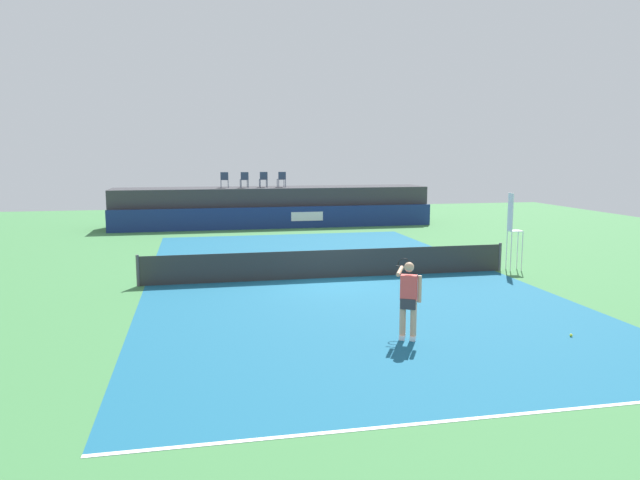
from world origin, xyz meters
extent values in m
plane|color=#3D7A42|center=(0.00, 3.00, 0.00)|extent=(48.00, 48.00, 0.00)
cube|color=#16597A|center=(0.00, 0.00, 0.00)|extent=(12.00, 22.00, 0.00)
cube|color=white|center=(0.00, -10.95, 0.01)|extent=(12.00, 0.10, 0.00)
cube|color=navy|center=(0.00, 13.50, 0.60)|extent=(18.00, 0.20, 1.20)
cube|color=white|center=(1.71, 13.39, 0.66)|extent=(1.80, 0.02, 0.50)
cube|color=#38383D|center=(0.00, 15.30, 1.10)|extent=(18.00, 2.80, 2.20)
cylinder|color=#2D3D56|center=(-2.50, 15.57, 2.42)|extent=(0.04, 0.04, 0.44)
cylinder|color=#2D3D56|center=(-2.91, 15.59, 2.42)|extent=(0.04, 0.04, 0.44)
cylinder|color=#2D3D56|center=(-2.52, 15.16, 2.42)|extent=(0.04, 0.04, 0.44)
cylinder|color=#2D3D56|center=(-2.93, 15.18, 2.42)|extent=(0.04, 0.04, 0.44)
cube|color=#2D3D56|center=(-2.71, 15.37, 2.66)|extent=(0.46, 0.46, 0.03)
cube|color=#2D3D56|center=(-2.73, 15.17, 2.88)|extent=(0.44, 0.05, 0.42)
cylinder|color=#2D3D56|center=(-1.42, 15.40, 2.42)|extent=(0.04, 0.04, 0.44)
cylinder|color=#2D3D56|center=(-1.83, 15.37, 2.42)|extent=(0.04, 0.04, 0.44)
cylinder|color=#2D3D56|center=(-1.40, 15.00, 2.42)|extent=(0.04, 0.04, 0.44)
cylinder|color=#2D3D56|center=(-1.80, 14.97, 2.42)|extent=(0.04, 0.04, 0.44)
cube|color=#2D3D56|center=(-1.61, 15.18, 2.66)|extent=(0.47, 0.47, 0.03)
cube|color=#2D3D56|center=(-1.60, 14.98, 2.88)|extent=(0.44, 0.05, 0.42)
cylinder|color=#2D3D56|center=(-0.31, 15.52, 2.42)|extent=(0.04, 0.04, 0.44)
cylinder|color=#2D3D56|center=(-0.71, 15.51, 2.42)|extent=(0.04, 0.04, 0.44)
cylinder|color=#2D3D56|center=(-0.30, 15.12, 2.42)|extent=(0.04, 0.04, 0.44)
cylinder|color=#2D3D56|center=(-0.70, 15.11, 2.42)|extent=(0.04, 0.04, 0.44)
cube|color=#2D3D56|center=(-0.50, 15.32, 2.66)|extent=(0.45, 0.45, 0.03)
cube|color=#2D3D56|center=(-0.50, 15.11, 2.88)|extent=(0.44, 0.04, 0.42)
cylinder|color=#2D3D56|center=(0.72, 15.43, 2.42)|extent=(0.04, 0.04, 0.44)
cylinder|color=#2D3D56|center=(0.32, 15.39, 2.42)|extent=(0.04, 0.04, 0.44)
cylinder|color=#2D3D56|center=(0.75, 15.03, 2.42)|extent=(0.04, 0.04, 0.44)
cylinder|color=#2D3D56|center=(0.35, 14.99, 2.42)|extent=(0.04, 0.04, 0.44)
cube|color=#2D3D56|center=(0.53, 15.21, 2.66)|extent=(0.48, 0.48, 0.03)
cube|color=#2D3D56|center=(0.55, 15.00, 2.88)|extent=(0.44, 0.06, 0.42)
cylinder|color=white|center=(6.93, -0.23, 0.70)|extent=(0.04, 0.04, 1.40)
cylinder|color=white|center=(6.98, 0.18, 0.70)|extent=(0.04, 0.04, 1.40)
cylinder|color=white|center=(6.53, -0.18, 0.70)|extent=(0.04, 0.04, 1.40)
cylinder|color=white|center=(6.58, 0.23, 0.70)|extent=(0.04, 0.04, 1.40)
cube|color=white|center=(6.75, 0.00, 1.41)|extent=(0.49, 0.49, 0.03)
cube|color=white|center=(6.55, 0.03, 2.09)|extent=(0.08, 0.44, 1.33)
cube|color=#2D2D2D|center=(0.00, 0.00, 0.47)|extent=(12.40, 0.02, 0.95)
cylinder|color=#4C4C51|center=(-6.20, 0.00, 0.50)|extent=(0.10, 0.10, 1.00)
cylinder|color=#4C4C51|center=(6.20, 0.00, 0.50)|extent=(0.10, 0.10, 1.00)
cube|color=white|center=(0.34, -6.95, 0.05)|extent=(0.23, 0.29, 0.10)
cylinder|color=tan|center=(0.34, -6.95, 0.51)|extent=(0.14, 0.14, 0.82)
cube|color=white|center=(0.12, -6.84, 0.05)|extent=(0.23, 0.29, 0.10)
cylinder|color=tan|center=(0.12, -6.84, 0.51)|extent=(0.14, 0.14, 0.82)
cube|color=#333338|center=(0.23, -6.90, 0.84)|extent=(0.40, 0.35, 0.24)
cube|color=#E54C47|center=(0.23, -6.90, 1.20)|extent=(0.41, 0.34, 0.56)
sphere|color=tan|center=(0.23, -6.90, 1.66)|extent=(0.22, 0.22, 0.22)
cylinder|color=tan|center=(0.44, -7.01, 1.18)|extent=(0.09, 0.09, 0.60)
cylinder|color=tan|center=(0.14, -6.55, 1.50)|extent=(0.36, 0.58, 0.14)
cylinder|color=black|center=(0.33, -6.17, 1.53)|extent=(0.28, 0.17, 0.03)
torus|color=black|center=(0.47, -5.92, 1.53)|extent=(0.28, 0.16, 0.30)
sphere|color=#D8EA33|center=(3.96, -7.47, 0.04)|extent=(0.07, 0.07, 0.07)
camera|label=1|loc=(-4.34, -19.18, 4.16)|focal=33.52mm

